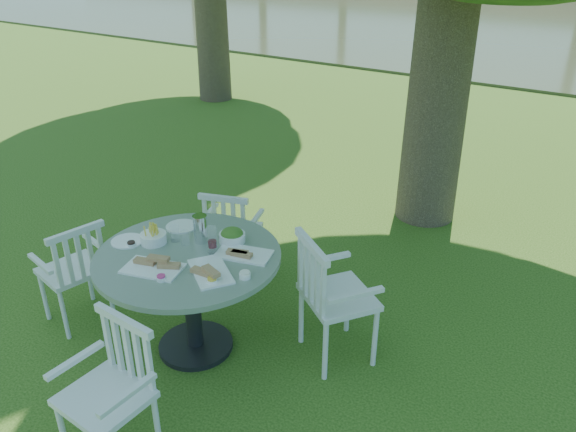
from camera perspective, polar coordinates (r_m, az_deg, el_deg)
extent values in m
plane|color=#1F3F0D|center=(4.69, -1.38, -10.25)|extent=(140.00, 140.00, 0.00)
cylinder|color=black|center=(4.44, -9.32, -12.79)|extent=(0.56, 0.56, 0.04)
cylinder|color=black|center=(4.21, -9.71, -8.67)|extent=(0.12, 0.12, 0.74)
cylinder|color=slate|center=(4.00, -10.13, -4.08)|extent=(1.31, 1.31, 0.04)
cylinder|color=silver|center=(4.14, 8.82, -12.14)|extent=(0.04, 0.04, 0.49)
cylinder|color=silver|center=(4.44, 6.06, -8.95)|extent=(0.04, 0.04, 0.49)
cylinder|color=silver|center=(3.99, 3.81, -13.53)|extent=(0.04, 0.04, 0.49)
cylinder|color=silver|center=(4.30, 1.36, -10.09)|extent=(0.04, 0.04, 0.49)
cube|color=silver|center=(4.06, 5.15, -8.15)|extent=(0.67, 0.66, 0.04)
cube|color=silver|center=(3.85, 2.38, -6.06)|extent=(0.43, 0.32, 0.50)
cylinder|color=silver|center=(5.24, -2.88, -3.19)|extent=(0.03, 0.03, 0.43)
cylinder|color=silver|center=(5.36, -6.77, -2.63)|extent=(0.03, 0.03, 0.43)
cylinder|color=silver|center=(4.96, -4.11, -5.08)|extent=(0.03, 0.03, 0.43)
cylinder|color=silver|center=(5.09, -8.19, -4.44)|extent=(0.03, 0.03, 0.43)
cube|color=silver|center=(5.04, -5.61, -1.51)|extent=(0.54, 0.52, 0.04)
cube|color=silver|center=(4.79, -6.51, -0.43)|extent=(0.43, 0.17, 0.44)
cylinder|color=silver|center=(5.07, -19.54, -5.91)|extent=(0.04, 0.04, 0.44)
cylinder|color=silver|center=(4.95, -23.53, -7.49)|extent=(0.04, 0.04, 0.44)
cylinder|color=silver|center=(4.80, -17.60, -7.57)|extent=(0.04, 0.04, 0.44)
cylinder|color=silver|center=(4.67, -21.78, -9.31)|extent=(0.04, 0.04, 0.44)
cube|color=silver|center=(4.75, -21.07, -5.14)|extent=(0.49, 0.52, 0.04)
cube|color=silver|center=(4.49, -20.40, -3.87)|extent=(0.12, 0.45, 0.45)
cylinder|color=silver|center=(3.85, -17.30, -17.11)|extent=(0.04, 0.04, 0.45)
cylinder|color=silver|center=(3.61, -13.14, -20.04)|extent=(0.04, 0.04, 0.45)
cube|color=silver|center=(3.49, -18.14, -17.18)|extent=(0.48, 0.44, 0.04)
cube|color=silver|center=(3.44, -15.96, -12.97)|extent=(0.46, 0.06, 0.46)
cube|color=white|center=(3.86, -13.57, -5.21)|extent=(0.44, 0.33, 0.01)
cube|color=white|center=(3.75, -7.87, -5.61)|extent=(0.45, 0.40, 0.02)
cube|color=white|center=(3.92, -4.51, -3.88)|extent=(0.43, 0.31, 0.02)
cylinder|color=white|center=(4.24, -16.00, -2.45)|extent=(0.23, 0.23, 0.01)
cylinder|color=white|center=(4.36, -10.77, -1.04)|extent=(0.24, 0.24, 0.01)
cylinder|color=white|center=(4.17, -13.51, -2.21)|extent=(0.19, 0.19, 0.07)
cylinder|color=white|center=(4.09, -5.70, -2.18)|extent=(0.19, 0.19, 0.06)
cylinder|color=silver|center=(4.08, -8.89, -1.29)|extent=(0.10, 0.10, 0.21)
cylinder|color=white|center=(3.93, -7.72, -2.44)|extent=(0.07, 0.07, 0.20)
cylinder|color=white|center=(4.15, -11.43, -1.76)|extent=(0.07, 0.07, 0.12)
cylinder|color=white|center=(4.09, -10.43, -2.17)|extent=(0.06, 0.06, 0.11)
cylinder|color=white|center=(3.73, -12.75, -6.23)|extent=(0.06, 0.06, 0.03)
cylinder|color=white|center=(3.64, -7.72, -6.61)|extent=(0.07, 0.07, 0.03)
cylinder|color=white|center=(3.67, -4.40, -6.05)|extent=(0.08, 0.08, 0.03)
cylinder|color=white|center=(4.16, -15.62, -2.85)|extent=(0.06, 0.06, 0.03)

